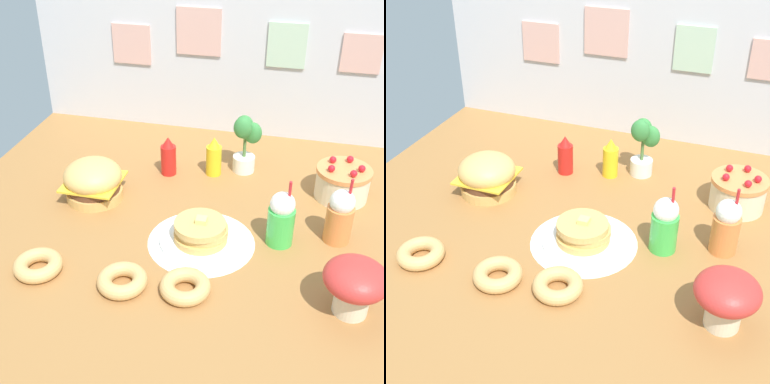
# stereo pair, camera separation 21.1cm
# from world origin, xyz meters

# --- Properties ---
(ground_plane) EXTENTS (2.28, 1.98, 0.02)m
(ground_plane) POSITION_xyz_m (0.00, 0.00, -0.01)
(ground_plane) COLOR #9E6B38
(back_wall) EXTENTS (2.28, 0.04, 0.83)m
(back_wall) POSITION_xyz_m (-0.00, 0.98, 0.42)
(back_wall) COLOR silver
(back_wall) RESTS_ON ground_plane
(doily_mat) EXTENTS (0.43, 0.43, 0.00)m
(doily_mat) POSITION_xyz_m (0.02, -0.06, 0.00)
(doily_mat) COLOR white
(doily_mat) RESTS_ON ground_plane
(burger) EXTENTS (0.26, 0.26, 0.19)m
(burger) POSITION_xyz_m (-0.52, 0.15, 0.09)
(burger) COLOR #DBA859
(burger) RESTS_ON ground_plane
(pancake_stack) EXTENTS (0.33, 0.33, 0.12)m
(pancake_stack) POSITION_xyz_m (0.02, -0.06, 0.04)
(pancake_stack) COLOR white
(pancake_stack) RESTS_ON doily_mat
(layer_cake) EXTENTS (0.24, 0.24, 0.18)m
(layer_cake) POSITION_xyz_m (0.56, 0.42, 0.08)
(layer_cake) COLOR beige
(layer_cake) RESTS_ON ground_plane
(ketchup_bottle) EXTENTS (0.07, 0.07, 0.20)m
(ketchup_bottle) POSITION_xyz_m (-0.25, 0.44, 0.09)
(ketchup_bottle) COLOR red
(ketchup_bottle) RESTS_ON ground_plane
(mustard_bottle) EXTENTS (0.07, 0.07, 0.20)m
(mustard_bottle) POSITION_xyz_m (-0.04, 0.49, 0.09)
(mustard_bottle) COLOR yellow
(mustard_bottle) RESTS_ON ground_plane
(cream_soda_cup) EXTENTS (0.11, 0.11, 0.29)m
(cream_soda_cup) POSITION_xyz_m (0.33, 0.01, 0.12)
(cream_soda_cup) COLOR green
(cream_soda_cup) RESTS_ON ground_plane
(orange_float_cup) EXTENTS (0.11, 0.11, 0.29)m
(orange_float_cup) POSITION_xyz_m (0.55, 0.09, 0.12)
(orange_float_cup) COLOR orange
(orange_float_cup) RESTS_ON ground_plane
(donut_pink_glaze) EXTENTS (0.18, 0.18, 0.05)m
(donut_pink_glaze) POSITION_xyz_m (-0.53, -0.38, 0.03)
(donut_pink_glaze) COLOR tan
(donut_pink_glaze) RESTS_ON ground_plane
(donut_chocolate) EXTENTS (0.18, 0.18, 0.05)m
(donut_chocolate) POSITION_xyz_m (-0.19, -0.38, 0.03)
(donut_chocolate) COLOR tan
(donut_chocolate) RESTS_ON ground_plane
(donut_vanilla) EXTENTS (0.18, 0.18, 0.05)m
(donut_vanilla) POSITION_xyz_m (0.03, -0.36, 0.03)
(donut_vanilla) COLOR tan
(donut_vanilla) RESTS_ON ground_plane
(potted_plant) EXTENTS (0.13, 0.12, 0.30)m
(potted_plant) POSITION_xyz_m (0.10, 0.55, 0.16)
(potted_plant) COLOR white
(potted_plant) RESTS_ON ground_plane
(mushroom_stool) EXTENTS (0.22, 0.22, 0.21)m
(mushroom_stool) POSITION_xyz_m (0.60, -0.31, 0.13)
(mushroom_stool) COLOR beige
(mushroom_stool) RESTS_ON ground_plane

